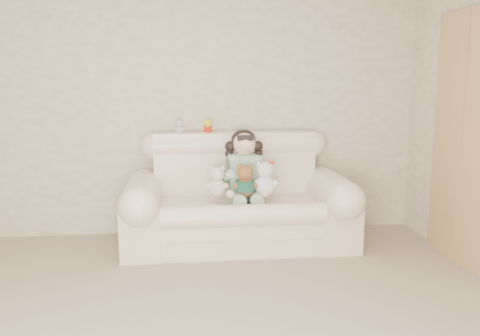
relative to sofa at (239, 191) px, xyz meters
name	(u,v)px	position (x,y,z in m)	size (l,w,h in m)	color
wall_back	(192,103)	(-0.41, 0.50, 0.78)	(4.50, 4.50, 0.00)	beige
sofa	(239,191)	(0.00, 0.00, 0.00)	(2.10, 0.95, 1.03)	#FFE6CD
door_panel	(463,138)	(1.81, -0.60, 0.54)	(0.06, 0.90, 2.10)	#AC794A
seated_child	(244,164)	(0.06, 0.08, 0.24)	(0.40, 0.49, 0.67)	#2B7539
brown_teddy	(245,178)	(0.04, -0.16, 0.16)	(0.22, 0.17, 0.35)	brown
white_cat	(265,175)	(0.22, -0.13, 0.17)	(0.24, 0.19, 0.38)	silver
cream_teddy	(217,178)	(-0.21, -0.11, 0.15)	(0.21, 0.16, 0.32)	#EEE7CE
yellow_mini_bear	(208,125)	(-0.26, 0.37, 0.58)	(0.11, 0.08, 0.17)	gold
grey_mini_plush	(179,126)	(-0.53, 0.38, 0.58)	(0.11, 0.08, 0.17)	silver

